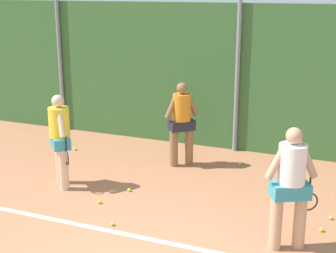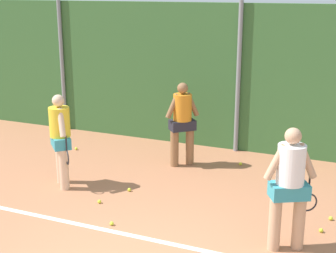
{
  "view_description": "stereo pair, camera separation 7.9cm",
  "coord_description": "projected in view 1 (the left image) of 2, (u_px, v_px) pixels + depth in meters",
  "views": [
    {
      "loc": [
        2.62,
        -4.94,
        3.67
      ],
      "look_at": [
        -0.49,
        2.7,
        1.29
      ],
      "focal_mm": 52.08,
      "sensor_mm": 36.0,
      "label": 1
    },
    {
      "loc": [
        2.69,
        -4.91,
        3.67
      ],
      "look_at": [
        -0.49,
        2.7,
        1.29
      ],
      "focal_mm": 52.08,
      "sensor_mm": 36.0,
      "label": 2
    }
  ],
  "objects": [
    {
      "name": "tennis_ball_3",
      "position": [
        53.0,
        142.0,
        11.8
      ],
      "size": [
        0.07,
        0.07,
        0.07
      ],
      "primitive_type": "sphere",
      "color": "#CCDB33",
      "rests_on": "ground_plane"
    },
    {
      "name": "player_foreground_near",
      "position": [
        291.0,
        182.0,
        6.83
      ],
      "size": [
        0.72,
        0.54,
        1.83
      ],
      "rotation": [
        0.0,
        0.0,
        0.5
      ],
      "color": "tan",
      "rests_on": "ground_plane"
    },
    {
      "name": "tennis_ball_8",
      "position": [
        112.0,
        224.0,
        7.75
      ],
      "size": [
        0.07,
        0.07,
        0.07
      ],
      "primitive_type": "sphere",
      "color": "#CCDB33",
      "rests_on": "ground_plane"
    },
    {
      "name": "court_baseline_paint",
      "position": [
        157.0,
        241.0,
        7.29
      ],
      "size": [
        11.83,
        0.1,
        0.01
      ],
      "primitive_type": "cube",
      "color": "white",
      "rests_on": "ground_plane"
    },
    {
      "name": "tennis_ball_1",
      "position": [
        129.0,
        190.0,
        9.05
      ],
      "size": [
        0.07,
        0.07,
        0.07
      ],
      "primitive_type": "sphere",
      "color": "#CCDB33",
      "rests_on": "ground_plane"
    },
    {
      "name": "ground_plane",
      "position": [
        173.0,
        222.0,
        7.86
      ],
      "size": [
        24.91,
        24.91,
        0.0
      ],
      "primitive_type": "plane",
      "color": "#B2704C"
    },
    {
      "name": "fence_post_left",
      "position": [
        60.0,
        62.0,
        12.53
      ],
      "size": [
        0.1,
        0.1,
        3.6
      ],
      "primitive_type": "cylinder",
      "color": "gray",
      "rests_on": "ground_plane"
    },
    {
      "name": "tennis_ball_0",
      "position": [
        331.0,
        218.0,
        7.96
      ],
      "size": [
        0.07,
        0.07,
        0.07
      ],
      "primitive_type": "sphere",
      "color": "#CCDB33",
      "rests_on": "ground_plane"
    },
    {
      "name": "tennis_ball_6",
      "position": [
        296.0,
        208.0,
        8.31
      ],
      "size": [
        0.07,
        0.07,
        0.07
      ],
      "primitive_type": "sphere",
      "color": "#CCDB33",
      "rests_on": "ground_plane"
    },
    {
      "name": "tennis_ball_9",
      "position": [
        100.0,
        202.0,
        8.54
      ],
      "size": [
        0.07,
        0.07,
        0.07
      ],
      "primitive_type": "sphere",
      "color": "#CCDB33",
      "rests_on": "ground_plane"
    },
    {
      "name": "tennis_ball_5",
      "position": [
        240.0,
        164.0,
        10.39
      ],
      "size": [
        0.07,
        0.07,
        0.07
      ],
      "primitive_type": "sphere",
      "color": "#CCDB33",
      "rests_on": "ground_plane"
    },
    {
      "name": "tennis_ball_10",
      "position": [
        57.0,
        131.0,
        12.69
      ],
      "size": [
        0.07,
        0.07,
        0.07
      ],
      "primitive_type": "sphere",
      "color": "#CCDB33",
      "rests_on": "ground_plane"
    },
    {
      "name": "fence_post_center",
      "position": [
        237.0,
        74.0,
        10.83
      ],
      "size": [
        0.1,
        0.1,
        3.6
      ],
      "primitive_type": "cylinder",
      "color": "gray",
      "rests_on": "ground_plane"
    },
    {
      "name": "player_backcourt_far",
      "position": [
        182.0,
        120.0,
        10.14
      ],
      "size": [
        0.59,
        0.58,
        1.78
      ],
      "rotation": [
        0.0,
        0.0,
        3.88
      ],
      "color": "#8C603D",
      "rests_on": "ground_plane"
    },
    {
      "name": "tennis_ball_4",
      "position": [
        322.0,
        230.0,
        7.56
      ],
      "size": [
        0.07,
        0.07,
        0.07
      ],
      "primitive_type": "sphere",
      "color": "#CCDB33",
      "rests_on": "ground_plane"
    },
    {
      "name": "tennis_ball_2",
      "position": [
        75.0,
        149.0,
        11.33
      ],
      "size": [
        0.07,
        0.07,
        0.07
      ],
      "primitive_type": "sphere",
      "color": "#CCDB33",
      "rests_on": "ground_plane"
    },
    {
      "name": "player_midcourt",
      "position": [
        60.0,
        136.0,
        9.04
      ],
      "size": [
        0.65,
        0.58,
        1.78
      ],
      "rotation": [
        0.0,
        0.0,
        5.49
      ],
      "color": "beige",
      "rests_on": "ground_plane"
    },
    {
      "name": "hedge_fence_backdrop",
      "position": [
        239.0,
        78.0,
        11.03
      ],
      "size": [
        16.19,
        0.25,
        3.33
      ],
      "primitive_type": "cube",
      "color": "#386633",
      "rests_on": "ground_plane"
    }
  ]
}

